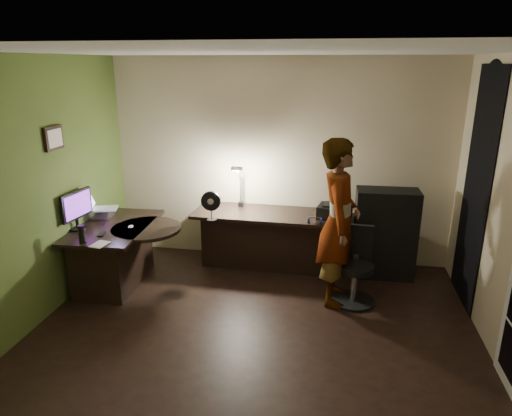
% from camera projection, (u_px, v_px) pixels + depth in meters
% --- Properties ---
extents(floor, '(4.50, 4.00, 0.01)m').
position_uv_depth(floor, '(253.00, 335.00, 4.59)').
color(floor, black).
rests_on(floor, ground).
extents(ceiling, '(4.50, 4.00, 0.01)m').
position_uv_depth(ceiling, '(252.00, 51.00, 3.76)').
color(ceiling, silver).
rests_on(ceiling, floor).
extents(wall_back, '(4.50, 0.01, 2.70)m').
position_uv_depth(wall_back, '(279.00, 162.00, 6.06)').
color(wall_back, '#C6B591').
rests_on(wall_back, floor).
extents(wall_front, '(4.50, 0.01, 2.70)m').
position_uv_depth(wall_front, '(181.00, 325.00, 2.29)').
color(wall_front, '#C6B591').
rests_on(wall_front, floor).
extents(wall_left, '(0.01, 4.00, 2.70)m').
position_uv_depth(wall_left, '(30.00, 195.00, 4.54)').
color(wall_left, '#C6B591').
rests_on(wall_left, floor).
extents(green_wall_overlay, '(0.00, 4.00, 2.70)m').
position_uv_depth(green_wall_overlay, '(32.00, 195.00, 4.54)').
color(green_wall_overlay, '#4A6025').
rests_on(green_wall_overlay, floor).
extents(arched_doorway, '(0.01, 0.90, 2.60)m').
position_uv_depth(arched_doorway, '(476.00, 190.00, 4.90)').
color(arched_doorway, black).
rests_on(arched_doorway, floor).
extents(framed_picture, '(0.04, 0.30, 0.25)m').
position_uv_depth(framed_picture, '(53.00, 138.00, 4.81)').
color(framed_picture, black).
rests_on(framed_picture, wall_left).
extents(desk_left, '(0.87, 1.35, 0.76)m').
position_uv_depth(desk_left, '(117.00, 255.00, 5.54)').
color(desk_left, black).
rests_on(desk_left, floor).
extents(desk_right, '(2.04, 0.77, 0.76)m').
position_uv_depth(desk_right, '(271.00, 240.00, 6.01)').
color(desk_right, black).
rests_on(desk_right, floor).
extents(cabinet, '(0.77, 0.40, 1.13)m').
position_uv_depth(cabinet, '(385.00, 234.00, 5.71)').
color(cabinet, black).
rests_on(cabinet, floor).
extents(laptop_stand, '(0.27, 0.23, 0.11)m').
position_uv_depth(laptop_stand, '(101.00, 213.00, 5.68)').
color(laptop_stand, silver).
rests_on(laptop_stand, desk_left).
extents(laptop, '(0.43, 0.42, 0.24)m').
position_uv_depth(laptop, '(103.00, 200.00, 5.62)').
color(laptop, silver).
rests_on(laptop, laptop_stand).
extents(monitor, '(0.16, 0.51, 0.33)m').
position_uv_depth(monitor, '(76.00, 215.00, 5.25)').
color(monitor, black).
rests_on(monitor, desk_left).
extents(mouse, '(0.06, 0.08, 0.03)m').
position_uv_depth(mouse, '(131.00, 227.00, 5.32)').
color(mouse, silver).
rests_on(mouse, desk_left).
extents(phone, '(0.10, 0.15, 0.01)m').
position_uv_depth(phone, '(101.00, 234.00, 5.13)').
color(phone, black).
rests_on(phone, desk_left).
extents(pen, '(0.04, 0.12, 0.01)m').
position_uv_depth(pen, '(104.00, 224.00, 5.46)').
color(pen, black).
rests_on(pen, desk_left).
extents(speaker, '(0.09, 0.09, 0.19)m').
position_uv_depth(speaker, '(82.00, 234.00, 4.89)').
color(speaker, black).
rests_on(speaker, desk_left).
extents(notepad, '(0.17, 0.21, 0.01)m').
position_uv_depth(notepad, '(100.00, 244.00, 4.83)').
color(notepad, silver).
rests_on(notepad, desk_left).
extents(desk_fan, '(0.25, 0.15, 0.37)m').
position_uv_depth(desk_fan, '(211.00, 206.00, 5.56)').
color(desk_fan, black).
rests_on(desk_fan, desk_right).
extents(headphones, '(0.18, 0.08, 0.09)m').
position_uv_depth(headphones, '(315.00, 220.00, 5.49)').
color(headphones, navy).
rests_on(headphones, desk_right).
extents(printer, '(0.45, 0.37, 0.18)m').
position_uv_depth(printer, '(335.00, 211.00, 5.67)').
color(printer, black).
rests_on(printer, desk_right).
extents(desk_lamp, '(0.18, 0.30, 0.62)m').
position_uv_depth(desk_lamp, '(241.00, 184.00, 6.06)').
color(desk_lamp, black).
rests_on(desk_lamp, desk_right).
extents(office_chair, '(0.52, 0.52, 0.87)m').
position_uv_depth(office_chair, '(355.00, 267.00, 5.08)').
color(office_chair, black).
rests_on(office_chair, floor).
extents(person, '(0.47, 0.68, 1.87)m').
position_uv_depth(person, '(339.00, 223.00, 4.99)').
color(person, '#D8A88C').
rests_on(person, floor).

